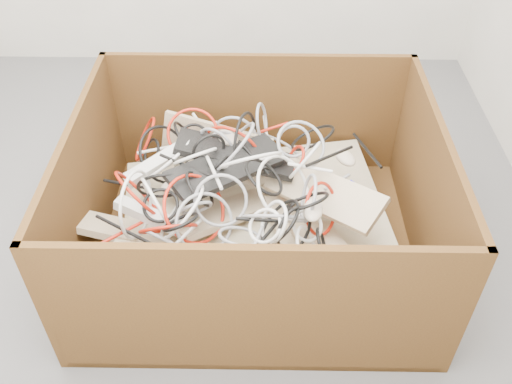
{
  "coord_description": "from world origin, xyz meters",
  "views": [
    {
      "loc": [
        0.31,
        -1.62,
        1.69
      ],
      "look_at": [
        0.28,
        -0.07,
        0.3
      ],
      "focal_mm": 39.17,
      "sensor_mm": 36.0,
      "label": 1
    }
  ],
  "objects_px": {
    "cardboard_box": "(251,225)",
    "power_strip_right": "(148,215)",
    "power_strip_left": "(160,162)",
    "vga_plug": "(352,188)"
  },
  "relations": [
    {
      "from": "power_strip_left",
      "to": "vga_plug",
      "type": "xyz_separation_m",
      "value": [
        0.71,
        -0.12,
        -0.02
      ]
    },
    {
      "from": "power_strip_right",
      "to": "vga_plug",
      "type": "distance_m",
      "value": 0.73
    },
    {
      "from": "power_strip_left",
      "to": "power_strip_right",
      "type": "relative_size",
      "value": 1.18
    },
    {
      "from": "cardboard_box",
      "to": "power_strip_left",
      "type": "height_order",
      "value": "cardboard_box"
    },
    {
      "from": "power_strip_left",
      "to": "power_strip_right",
      "type": "distance_m",
      "value": 0.27
    },
    {
      "from": "cardboard_box",
      "to": "power_strip_right",
      "type": "xyz_separation_m",
      "value": [
        -0.35,
        -0.16,
        0.21
      ]
    },
    {
      "from": "cardboard_box",
      "to": "power_strip_right",
      "type": "bearing_deg",
      "value": -155.15
    },
    {
      "from": "power_strip_right",
      "to": "vga_plug",
      "type": "xyz_separation_m",
      "value": [
        0.72,
        0.15,
        0.0
      ]
    },
    {
      "from": "power_strip_left",
      "to": "vga_plug",
      "type": "distance_m",
      "value": 0.72
    },
    {
      "from": "vga_plug",
      "to": "power_strip_right",
      "type": "bearing_deg",
      "value": -122.93
    }
  ]
}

